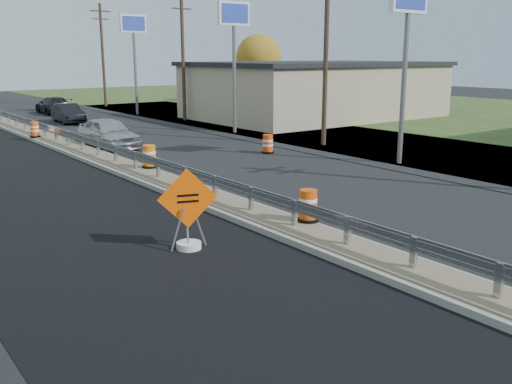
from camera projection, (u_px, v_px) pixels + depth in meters
ground at (251, 217)px, 17.24m from camera, size 140.00×140.00×0.00m
grass_verge_far at (495, 121)px, 42.50m from camera, size 40.00×120.00×0.03m
milled_overlay at (11, 179)px, 22.46m from camera, size 7.20×120.00×0.01m
median at (136, 171)px, 23.44m from camera, size 1.60×55.00×0.23m
guardrail at (125, 153)px, 24.07m from camera, size 0.10×46.15×0.72m
retail_building_near at (316, 89)px, 44.53m from camera, size 18.50×12.50×4.27m
pylon_sign_south at (408, 14)px, 24.18m from camera, size 2.20×0.30×7.90m
pylon_sign_mid at (234, 26)px, 34.30m from camera, size 2.20×0.30×7.90m
pylon_sign_north at (134, 33)px, 45.19m from camera, size 2.20×0.30×7.90m
utility_pole_smid at (326, 52)px, 29.79m from camera, size 1.90×0.26×9.40m
utility_pole_nmid at (183, 53)px, 41.47m from camera, size 1.90×0.26×9.40m
utility_pole_north at (103, 53)px, 53.14m from camera, size 1.90×0.26×9.40m
tree_far_yellow at (259, 57)px, 57.79m from camera, size 4.62×4.62×6.86m
caution_sign at (188, 229)px, 14.26m from camera, size 1.43×0.63×2.08m
barrel_median_near at (308, 206)px, 15.90m from camera, size 0.61×0.61×0.90m
barrel_median_mid at (149, 157)px, 23.50m from camera, size 0.64×0.64×0.94m
barrel_median_far at (35, 130)px, 32.34m from camera, size 0.58×0.58×0.86m
barrel_shoulder_near at (268, 144)px, 28.40m from camera, size 0.63×0.63×0.92m
car_silver at (109, 133)px, 29.80m from camera, size 2.05×4.74×1.59m
car_dark_mid at (68, 113)px, 41.05m from camera, size 1.66×4.22×1.37m
car_dark_far at (53, 105)px, 47.36m from camera, size 2.17×4.97×1.42m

